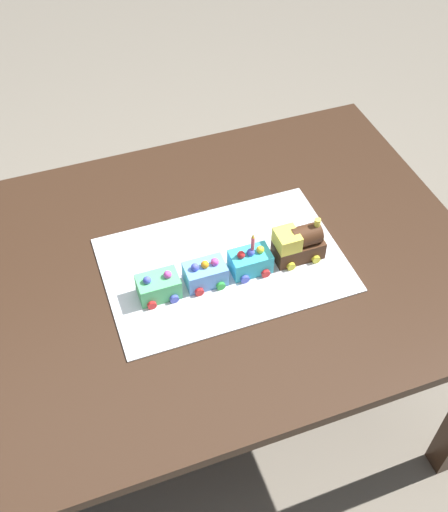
{
  "coord_description": "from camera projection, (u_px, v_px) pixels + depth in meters",
  "views": [
    {
      "loc": [
        0.3,
        1.0,
        1.91
      ],
      "look_at": [
        -0.05,
        0.03,
        0.77
      ],
      "focal_mm": 43.25,
      "sensor_mm": 36.0,
      "label": 1
    }
  ],
  "objects": [
    {
      "name": "cake_locomotive",
      "position": [
        298.0,
        243.0,
        1.54
      ],
      "size": [
        0.14,
        0.08,
        0.12
      ],
      "color": "#472816",
      "rests_on": "cake_board"
    },
    {
      "name": "dining_table",
      "position": [
        203.0,
        289.0,
        1.65
      ],
      "size": [
        1.4,
        1.0,
        0.74
      ],
      "color": "#382316",
      "rests_on": "ground"
    },
    {
      "name": "cake_car_tanker_mint_green",
      "position": [
        158.0,
        286.0,
        1.47
      ],
      "size": [
        0.1,
        0.08,
        0.07
      ],
      "color": "#59CC7A",
      "rests_on": "cake_board"
    },
    {
      "name": "birthday_candle",
      "position": [
        253.0,
        242.0,
        1.48
      ],
      "size": [
        0.01,
        0.01,
        0.05
      ],
      "color": "#F24C59",
      "rests_on": "cake_car_gondola_turquoise"
    },
    {
      "name": "cake_car_hopper_sky_blue",
      "position": [
        205.0,
        273.0,
        1.5
      ],
      "size": [
        0.1,
        0.08,
        0.07
      ],
      "color": "#669EEA",
      "rests_on": "cake_board"
    },
    {
      "name": "ground_plane",
      "position": [
        208.0,
        406.0,
        2.11
      ],
      "size": [
        8.0,
        8.0,
        0.0
      ],
      "primitive_type": "plane",
      "color": "gray"
    },
    {
      "name": "cake_car_gondola_turquoise",
      "position": [
        250.0,
        261.0,
        1.53
      ],
      "size": [
        0.1,
        0.08,
        0.07
      ],
      "color": "#38B7C6",
      "rests_on": "cake_board"
    },
    {
      "name": "cake_board",
      "position": [
        224.0,
        265.0,
        1.56
      ],
      "size": [
        0.6,
        0.4,
        0.0
      ],
      "primitive_type": "cube",
      "color": "silver",
      "rests_on": "dining_table"
    }
  ]
}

